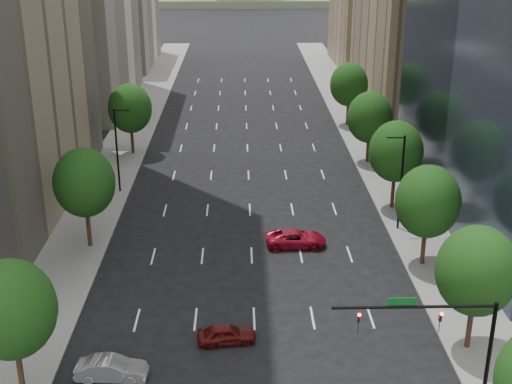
{
  "coord_description": "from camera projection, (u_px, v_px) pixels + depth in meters",
  "views": [
    {
      "loc": [
        -0.86,
        -2.29,
        26.22
      ],
      "look_at": [
        0.24,
        44.29,
        8.0
      ],
      "focal_mm": 48.29,
      "sensor_mm": 36.0,
      "label": 1
    }
  ],
  "objects": [
    {
      "name": "sidewalk_left",
      "position": [
        91.0,
        210.0,
        67.2
      ],
      "size": [
        6.0,
        200.0,
        0.15
      ],
      "primitive_type": "cube",
      "color": "slate",
      "rests_on": "ground"
    },
    {
      "name": "sidewalk_right",
      "position": [
        407.0,
        208.0,
        67.88
      ],
      "size": [
        6.0,
        200.0,
        0.15
      ],
      "primitive_type": "cube",
      "color": "slate",
      "rests_on": "ground"
    },
    {
      "name": "filler_left",
      "position": [
        116.0,
        18.0,
        134.5
      ],
      "size": [
        14.0,
        26.0,
        18.0
      ],
      "primitive_type": "cube",
      "color": "beige",
      "rests_on": "ground"
    },
    {
      "name": "parking_tan_right",
      "position": [
        417.0,
        6.0,
        99.9
      ],
      "size": [
        14.0,
        30.0,
        30.0
      ],
      "primitive_type": "cube",
      "color": "#8C7759",
      "rests_on": "ground"
    },
    {
      "name": "filler_right",
      "position": [
        373.0,
        24.0,
        133.17
      ],
      "size": [
        14.0,
        26.0,
        16.0
      ],
      "primitive_type": "cube",
      "color": "#8C7759",
      "rests_on": "ground"
    },
    {
      "name": "tree_right_1",
      "position": [
        477.0,
        271.0,
        43.44
      ],
      "size": [
        5.2,
        5.2,
        8.75
      ],
      "color": "#382316",
      "rests_on": "ground"
    },
    {
      "name": "tree_right_2",
      "position": [
        428.0,
        202.0,
        54.66
      ],
      "size": [
        5.2,
        5.2,
        8.61
      ],
      "color": "#382316",
      "rests_on": "ground"
    },
    {
      "name": "tree_right_3",
      "position": [
        396.0,
        152.0,
        65.73
      ],
      "size": [
        5.2,
        5.2,
        8.89
      ],
      "color": "#382316",
      "rests_on": "ground"
    },
    {
      "name": "tree_right_4",
      "position": [
        370.0,
        117.0,
        78.92
      ],
      "size": [
        5.2,
        5.2,
        8.46
      ],
      "color": "#382316",
      "rests_on": "ground"
    },
    {
      "name": "tree_right_5",
      "position": [
        349.0,
        85.0,
        93.72
      ],
      "size": [
        5.2,
        5.2,
        8.75
      ],
      "color": "#382316",
      "rests_on": "ground"
    },
    {
      "name": "tree_left_0",
      "position": [
        11.0,
        310.0,
        39.1
      ],
      "size": [
        5.2,
        5.2,
        8.75
      ],
      "color": "#382316",
      "rests_on": "ground"
    },
    {
      "name": "tree_left_1",
      "position": [
        84.0,
        183.0,
        57.64
      ],
      "size": [
        5.2,
        5.2,
        8.97
      ],
      "color": "#382316",
      "rests_on": "ground"
    },
    {
      "name": "tree_left_2",
      "position": [
        130.0,
        108.0,
        81.95
      ],
      "size": [
        5.2,
        5.2,
        8.68
      ],
      "color": "#382316",
      "rests_on": "ground"
    },
    {
      "name": "streetlight_rn",
      "position": [
        401.0,
        180.0,
        61.44
      ],
      "size": [
        1.7,
        0.2,
        9.0
      ],
      "color": "black",
      "rests_on": "ground"
    },
    {
      "name": "streetlight_ln",
      "position": [
        117.0,
        148.0,
        70.16
      ],
      "size": [
        1.7,
        0.2,
        9.0
      ],
      "color": "black",
      "rests_on": "ground"
    },
    {
      "name": "traffic_signal",
      "position": [
        448.0,
        332.0,
        37.98
      ],
      "size": [
        9.12,
        0.4,
        7.38
      ],
      "color": "black",
      "rests_on": "ground"
    },
    {
      "name": "foothills",
      "position": [
        281.0,
        4.0,
        584.31
      ],
      "size": [
        720.0,
        413.0,
        263.0
      ],
      "color": "olive",
      "rests_on": "ground"
    },
    {
      "name": "car_maroon",
      "position": [
        226.0,
        334.0,
        45.89
      ],
      "size": [
        4.08,
        2.07,
        1.33
      ],
      "primitive_type": "imported",
      "rotation": [
        0.0,
        0.0,
        1.7
      ],
      "color": "#4D0E0C",
      "rests_on": "ground"
    },
    {
      "name": "car_silver",
      "position": [
        112.0,
        369.0,
        42.21
      ],
      "size": [
        4.44,
        1.71,
        1.44
      ],
      "primitive_type": "imported",
      "rotation": [
        0.0,
        0.0,
        1.53
      ],
      "color": "gray",
      "rests_on": "ground"
    },
    {
      "name": "car_red_far",
      "position": [
        296.0,
        238.0,
        59.7
      ],
      "size": [
        5.26,
        2.48,
        1.45
      ],
      "primitive_type": "imported",
      "rotation": [
        0.0,
        0.0,
        1.59
      ],
      "color": "maroon",
      "rests_on": "ground"
    }
  ]
}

